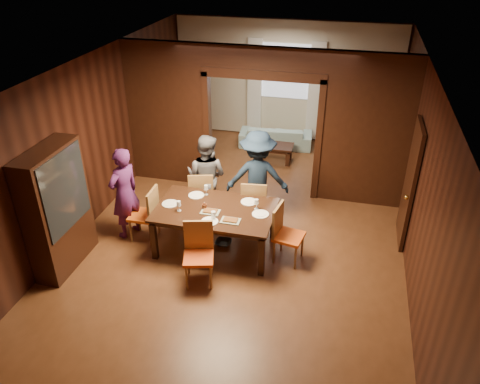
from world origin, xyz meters
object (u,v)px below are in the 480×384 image
(dining_table, at_px, (216,228))
(person_purple, at_px, (124,193))
(person_grey, at_px, (207,177))
(sofa, at_px, (276,136))
(hutch, at_px, (57,210))
(chair_near, at_px, (198,256))
(chair_far_l, at_px, (202,194))
(chair_far_r, at_px, (254,203))
(coffee_table, at_px, (275,153))
(chair_right, at_px, (289,235))
(person_navy, at_px, (258,177))
(chair_left, at_px, (143,214))

(dining_table, bearing_deg, person_purple, 179.01)
(person_grey, distance_m, dining_table, 1.14)
(sofa, height_order, hutch, hutch)
(sofa, bearing_deg, chair_near, 82.17)
(chair_far_l, relative_size, chair_far_r, 1.00)
(person_purple, distance_m, dining_table, 1.66)
(coffee_table, height_order, chair_near, chair_near)
(chair_right, bearing_deg, chair_far_l, 72.63)
(person_navy, xyz_separation_m, sofa, (-0.24, 3.35, -0.61))
(sofa, height_order, chair_far_r, chair_far_r)
(person_grey, bearing_deg, chair_left, 58.16)
(person_purple, xyz_separation_m, chair_left, (0.32, -0.05, -0.33))
(person_navy, bearing_deg, dining_table, 54.89)
(chair_far_l, xyz_separation_m, chair_far_r, (1.00, -0.09, 0.00))
(chair_near, bearing_deg, person_grey, 88.28)
(person_purple, distance_m, coffee_table, 4.07)
(chair_right, bearing_deg, coffee_table, 23.64)
(person_purple, distance_m, chair_left, 0.47)
(sofa, bearing_deg, chair_left, 65.78)
(chair_right, bearing_deg, person_navy, 44.79)
(coffee_table, height_order, chair_far_l, chair_far_l)
(chair_right, xyz_separation_m, chair_far_l, (-1.75, 0.92, 0.00))
(person_grey, relative_size, chair_left, 1.65)
(chair_right, bearing_deg, chair_far_r, 52.35)
(sofa, bearing_deg, person_purple, 61.87)
(person_grey, distance_m, hutch, 2.61)
(person_purple, relative_size, chair_far_l, 1.69)
(person_grey, xyz_separation_m, dining_table, (0.44, -0.96, -0.42))
(chair_right, xyz_separation_m, hutch, (-3.43, -0.92, 0.52))
(dining_table, relative_size, chair_left, 1.98)
(person_navy, distance_m, chair_far_l, 1.08)
(person_purple, relative_size, chair_far_r, 1.69)
(person_grey, xyz_separation_m, person_navy, (0.92, 0.08, 0.06))
(person_grey, distance_m, sofa, 3.54)
(person_purple, bearing_deg, hutch, -8.80)
(chair_near, bearing_deg, chair_left, 130.29)
(chair_near, bearing_deg, chair_far_r, 58.64)
(coffee_table, bearing_deg, chair_near, -94.91)
(person_navy, bearing_deg, chair_right, 114.17)
(hutch, bearing_deg, chair_far_l, 47.37)
(person_navy, distance_m, hutch, 3.35)
(person_purple, distance_m, chair_far_l, 1.41)
(person_purple, relative_size, hutch, 0.82)
(sofa, relative_size, chair_left, 1.80)
(chair_far_l, bearing_deg, dining_table, 104.56)
(person_navy, height_order, dining_table, person_navy)
(chair_far_r, distance_m, hutch, 3.24)
(sofa, distance_m, chair_right, 4.55)
(chair_left, height_order, chair_far_r, same)
(person_purple, height_order, chair_right, person_purple)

